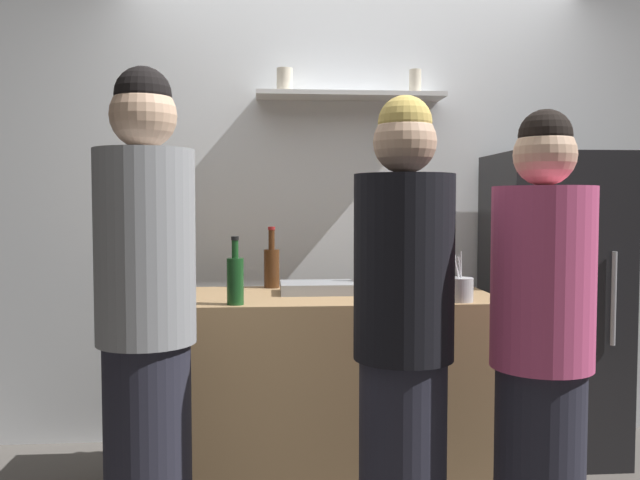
{
  "coord_description": "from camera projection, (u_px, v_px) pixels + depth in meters",
  "views": [
    {
      "loc": [
        -0.48,
        -2.48,
        1.31
      ],
      "look_at": [
        -0.24,
        0.51,
        1.15
      ],
      "focal_mm": 37.28,
      "sensor_mm": 36.0,
      "label": 1
    }
  ],
  "objects": [
    {
      "name": "person_blonde",
      "position": [
        403.0,
        347.0,
        2.25
      ],
      "size": [
        0.34,
        0.34,
        1.68
      ],
      "rotation": [
        0.0,
        0.0,
        1.6
      ],
      "color": "#262633",
      "rests_on": "ground"
    },
    {
      "name": "person_grey_hoodie",
      "position": [
        146.0,
        328.0,
        2.28
      ],
      "size": [
        0.34,
        0.34,
        1.78
      ],
      "rotation": [
        0.0,
        0.0,
        3.9
      ],
      "color": "#262633",
      "rests_on": "ground"
    },
    {
      "name": "water_bottle_plastic",
      "position": [
        432.0,
        267.0,
        3.22
      ],
      "size": [
        0.08,
        0.08,
        0.24
      ],
      "color": "silver",
      "rests_on": "counter"
    },
    {
      "name": "wine_bottle_dark_glass",
      "position": [
        373.0,
        262.0,
        3.25
      ],
      "size": [
        0.07,
        0.07,
        0.34
      ],
      "color": "black",
      "rests_on": "counter"
    },
    {
      "name": "counter",
      "position": [
        320.0,
        392.0,
        3.04
      ],
      "size": [
        1.58,
        0.67,
        0.9
      ],
      "primitive_type": "cube",
      "color": "#9E7A51",
      "rests_on": "ground"
    },
    {
      "name": "utensil_holder",
      "position": [
        461.0,
        289.0,
        2.81
      ],
      "size": [
        0.11,
        0.11,
        0.21
      ],
      "color": "#B2B2B7",
      "rests_on": "counter"
    },
    {
      "name": "refrigerator",
      "position": [
        552.0,
        306.0,
        3.46
      ],
      "size": [
        0.62,
        0.6,
        1.57
      ],
      "color": "black",
      "rests_on": "ground"
    },
    {
      "name": "wine_bottle_pale_glass",
      "position": [
        388.0,
        265.0,
        3.1
      ],
      "size": [
        0.07,
        0.07,
        0.33
      ],
      "color": "#B2BFB2",
      "rests_on": "counter"
    },
    {
      "name": "wine_bottle_green_glass",
      "position": [
        235.0,
        279.0,
        2.72
      ],
      "size": [
        0.07,
        0.07,
        0.28
      ],
      "color": "#19471E",
      "rests_on": "counter"
    },
    {
      "name": "back_wall_assembly",
      "position": [
        353.0,
        206.0,
        3.75
      ],
      "size": [
        4.8,
        0.32,
        2.6
      ],
      "color": "white",
      "rests_on": "ground"
    },
    {
      "name": "person_pink_top",
      "position": [
        541.0,
        357.0,
        2.23
      ],
      "size": [
        0.34,
        0.34,
        1.63
      ],
      "rotation": [
        0.0,
        0.0,
        5.11
      ],
      "color": "#262633",
      "rests_on": "ground"
    },
    {
      "name": "baking_pan",
      "position": [
        317.0,
        288.0,
        3.08
      ],
      "size": [
        0.34,
        0.24,
        0.05
      ],
      "primitive_type": "cube",
      "color": "gray",
      "rests_on": "counter"
    },
    {
      "name": "wine_bottle_amber_glass",
      "position": [
        272.0,
        266.0,
        3.27
      ],
      "size": [
        0.08,
        0.08,
        0.3
      ],
      "color": "#472814",
      "rests_on": "counter"
    }
  ]
}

